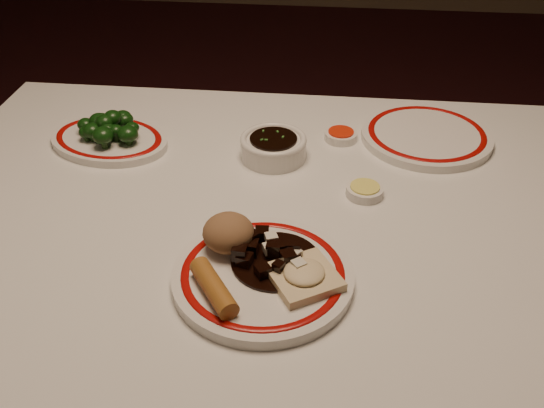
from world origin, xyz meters
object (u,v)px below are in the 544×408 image
at_px(dining_table, 256,253).
at_px(broccoli_pile, 109,127).
at_px(broccoli_plate, 109,140).
at_px(spring_roll, 214,287).
at_px(main_plate, 263,276).
at_px(soy_bowl, 273,148).
at_px(stirfry_heap, 271,255).
at_px(rice_mound, 228,233).
at_px(fried_wonton, 304,276).

distance_m(dining_table, broccoli_pile, 0.38).
bearing_deg(broccoli_plate, spring_roll, -55.32).
xyz_separation_m(main_plate, soy_bowl, (-0.02, 0.34, 0.01)).
bearing_deg(main_plate, stirfry_heap, 69.78).
relative_size(dining_table, rice_mound, 15.92).
height_order(main_plate, broccoli_plate, main_plate).
height_order(dining_table, broccoli_plate, broccoli_plate).
bearing_deg(broccoli_plate, fried_wonton, -42.67).
distance_m(spring_roll, soy_bowl, 0.40).
distance_m(rice_mound, soy_bowl, 0.29).
distance_m(broccoli_plate, soy_bowl, 0.32).
bearing_deg(main_plate, spring_roll, -138.17).
bearing_deg(spring_roll, main_plate, 8.05).
xyz_separation_m(broccoli_plate, broccoli_pile, (0.00, -0.00, 0.03)).
bearing_deg(spring_roll, rice_mound, 54.38).
bearing_deg(broccoli_pile, main_plate, -46.53).
relative_size(dining_table, main_plate, 3.80).
relative_size(dining_table, broccoli_plate, 4.32).
relative_size(stirfry_heap, broccoli_plate, 0.47).
relative_size(fried_wonton, broccoli_plate, 0.43).
relative_size(rice_mound, broccoli_plate, 0.27).
bearing_deg(broccoli_pile, broccoli_plate, 178.44).
bearing_deg(main_plate, dining_table, 100.92).
height_order(rice_mound, broccoli_pile, rice_mound).
bearing_deg(dining_table, soy_bowl, 86.21).
relative_size(dining_table, fried_wonton, 10.14).
xyz_separation_m(spring_roll, fried_wonton, (0.12, 0.04, -0.00)).
height_order(dining_table, soy_bowl, soy_bowl).
height_order(spring_roll, broccoli_plate, spring_roll).
bearing_deg(soy_bowl, main_plate, -86.46).
bearing_deg(main_plate, broccoli_plate, 133.84).
bearing_deg(fried_wonton, broccoli_pile, 137.02).
height_order(rice_mound, soy_bowl, rice_mound).
height_order(broccoli_pile, soy_bowl, broccoli_pile).
height_order(fried_wonton, broccoli_plate, fried_wonton).
bearing_deg(broccoli_plate, soy_bowl, -3.04).
distance_m(dining_table, stirfry_heap, 0.19).
xyz_separation_m(rice_mound, soy_bowl, (0.03, 0.29, -0.03)).
xyz_separation_m(spring_roll, soy_bowl, (0.04, 0.39, -0.01)).
distance_m(spring_roll, broccoli_pile, 0.50).
bearing_deg(broccoli_plate, main_plate, -46.16).
height_order(rice_mound, broccoli_plate, rice_mound).
distance_m(stirfry_heap, broccoli_pile, 0.48).
bearing_deg(stirfry_heap, soy_bowl, 95.49).
height_order(fried_wonton, stirfry_heap, stirfry_heap).
bearing_deg(stirfry_heap, broccoli_pile, 136.32).
height_order(main_plate, soy_bowl, soy_bowl).
bearing_deg(dining_table, broccoli_pile, 148.30).
bearing_deg(fried_wonton, main_plate, 167.76).
bearing_deg(broccoli_pile, soy_bowl, -3.06).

